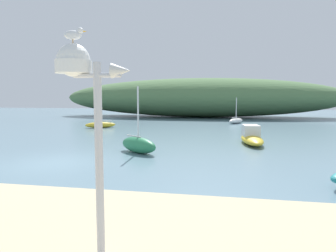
# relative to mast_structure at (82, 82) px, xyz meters

# --- Properties ---
(ground_plane) EXTENTS (120.00, 120.00, 0.00)m
(ground_plane) POSITION_rel_mast_structure_xyz_m (-4.63, 6.66, -2.87)
(ground_plane) COLOR slate
(distant_hill) EXTENTS (39.32, 11.07, 5.39)m
(distant_hill) POSITION_rel_mast_structure_xyz_m (-1.09, 37.35, -0.17)
(distant_hill) COLOR #517547
(distant_hill) RESTS_ON ground
(mast_structure) EXTENTS (1.13, 0.53, 3.23)m
(mast_structure) POSITION_rel_mast_structure_xyz_m (0.00, 0.00, 0.00)
(mast_structure) COLOR silver
(mast_structure) RESTS_ON beach_sand
(seagull_on_radar) EXTENTS (0.32, 0.20, 0.23)m
(seagull_on_radar) POSITION_rel_mast_structure_xyz_m (-0.10, 0.01, 0.69)
(seagull_on_radar) COLOR orange
(seagull_on_radar) RESTS_ON mast_structure
(sailboat_east_reach) EXTENTS (1.97, 2.85, 2.68)m
(sailboat_east_reach) POSITION_rel_mast_structure_xyz_m (3.47, 27.17, -2.58)
(sailboat_east_reach) COLOR white
(sailboat_east_reach) RESTS_ON ground
(motorboat_by_sandbar) EXTENTS (1.38, 3.75, 1.07)m
(motorboat_by_sandbar) POSITION_rel_mast_structure_xyz_m (3.73, 13.34, -2.48)
(motorboat_by_sandbar) COLOR gold
(motorboat_by_sandbar) RESTS_ON ground
(sailboat_near_shore) EXTENTS (2.68, 1.96, 3.47)m
(sailboat_near_shore) POSITION_rel_mast_structure_xyz_m (-8.54, 20.24, -2.57)
(sailboat_near_shore) COLOR gold
(sailboat_near_shore) RESTS_ON ground
(sailboat_off_point) EXTENTS (2.41, 2.05, 3.19)m
(sailboat_off_point) POSITION_rel_mast_structure_xyz_m (-1.91, 9.44, -2.47)
(sailboat_off_point) COLOR #287A4C
(sailboat_off_point) RESTS_ON ground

